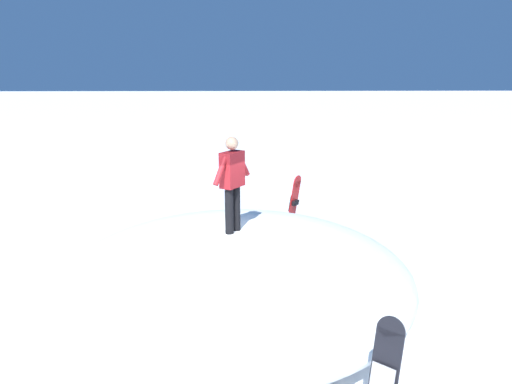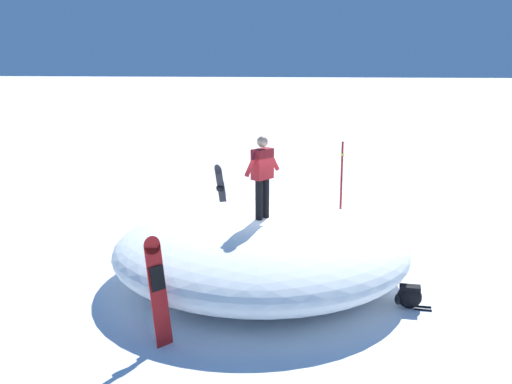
{
  "view_description": "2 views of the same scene",
  "coord_description": "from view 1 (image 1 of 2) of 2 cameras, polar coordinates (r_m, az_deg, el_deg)",
  "views": [
    {
      "loc": [
        0.24,
        -6.39,
        3.84
      ],
      "look_at": [
        0.52,
        0.58,
        2.03
      ],
      "focal_mm": 31.17,
      "sensor_mm": 36.0,
      "label": 1
    },
    {
      "loc": [
        -0.97,
        11.42,
        4.35
      ],
      "look_at": [
        0.27,
        0.6,
        1.82
      ],
      "focal_mm": 40.82,
      "sensor_mm": 36.0,
      "label": 2
    }
  ],
  "objects": [
    {
      "name": "snowboarder_standing",
      "position": [
        7.24,
        -3.06,
        1.68
      ],
      "size": [
        0.62,
        0.86,
        1.6
      ],
      "color": "black",
      "rests_on": "snow_mound"
    },
    {
      "name": "snow_mound",
      "position": [
        7.58,
        -2.59,
        -10.22
      ],
      "size": [
        6.26,
        6.35,
        1.32
      ],
      "primitive_type": "ellipsoid",
      "rotation": [
        0.0,
        0.0,
        1.66
      ],
      "color": "white",
      "rests_on": "ground"
    },
    {
      "name": "backpack_near",
      "position": [
        9.17,
        -20.23,
        -9.63
      ],
      "size": [
        0.66,
        0.29,
        0.42
      ],
      "color": "black",
      "rests_on": "ground"
    },
    {
      "name": "snowboard_secondary_upright",
      "position": [
        10.21,
        4.75,
        -2.28
      ],
      "size": [
        0.41,
        0.41,
        1.71
      ],
      "color": "red",
      "rests_on": "ground"
    },
    {
      "name": "ground",
      "position": [
        7.45,
        -3.99,
        -16.45
      ],
      "size": [
        240.0,
        240.0,
        0.0
      ],
      "primitive_type": "plane",
      "color": "white"
    }
  ]
}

